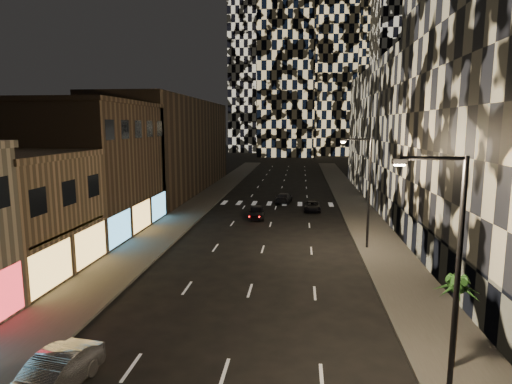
% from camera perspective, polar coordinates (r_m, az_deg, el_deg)
% --- Properties ---
extents(sidewalk_left, '(4.00, 120.00, 0.15)m').
position_cam_1_polar(sidewalk_left, '(57.52, -7.19, -1.28)').
color(sidewalk_left, '#47443F').
rests_on(sidewalk_left, ground).
extents(sidewalk_right, '(4.00, 120.00, 0.15)m').
position_cam_1_polar(sidewalk_right, '(56.46, 13.00, -1.63)').
color(sidewalk_right, '#47443F').
rests_on(sidewalk_right, ground).
extents(curb_left, '(0.20, 120.00, 0.15)m').
position_cam_1_polar(curb_left, '(57.08, -5.13, -1.32)').
color(curb_left, '#4C4C47').
rests_on(curb_left, ground).
extents(curb_right, '(0.20, 120.00, 0.15)m').
position_cam_1_polar(curb_right, '(56.24, 10.88, -1.60)').
color(curb_right, '#4C4C47').
rests_on(curb_right, ground).
extents(retail_tan, '(10.00, 10.00, 8.00)m').
position_cam_1_polar(retail_tan, '(33.47, -30.93, -3.00)').
color(retail_tan, '#83684E').
rests_on(retail_tan, ground).
extents(retail_brown, '(10.00, 15.00, 12.00)m').
position_cam_1_polar(retail_brown, '(43.69, -21.34, 2.82)').
color(retail_brown, '#4D3B2B').
rests_on(retail_brown, ground).
extents(retail_filler_left, '(10.00, 40.00, 14.00)m').
position_cam_1_polar(retail_filler_left, '(68.19, -11.15, 6.07)').
color(retail_filler_left, '#4D3B2B').
rests_on(retail_filler_left, ground).
extents(midrise_base, '(0.60, 25.00, 3.00)m').
position_cam_1_polar(midrise_base, '(32.22, 22.69, -7.41)').
color(midrise_base, '#383838').
rests_on(midrise_base, ground).
extents(midrise_filler_right, '(16.00, 40.00, 18.00)m').
position_cam_1_polar(midrise_filler_right, '(64.40, 21.46, 7.25)').
color(midrise_filler_right, '#232326').
rests_on(midrise_filler_right, ground).
extents(tower_center_low, '(18.00, 18.00, 95.00)m').
position_cam_1_polar(tower_center_low, '(149.92, 4.23, 23.29)').
color(tower_center_low, black).
rests_on(tower_center_low, ground).
extents(streetlight_near, '(2.55, 0.25, 9.00)m').
position_cam_1_polar(streetlight_near, '(16.73, 24.60, -8.64)').
color(streetlight_near, black).
rests_on(streetlight_near, sidewalk_right).
extents(streetlight_far, '(2.55, 0.25, 9.00)m').
position_cam_1_polar(streetlight_far, '(35.84, 14.50, 0.90)').
color(streetlight_far, black).
rests_on(streetlight_far, sidewalk_right).
extents(car_silver_parked, '(2.17, 4.79, 1.52)m').
position_cam_1_polar(car_silver_parked, '(19.23, -25.55, -21.29)').
color(car_silver_parked, gray).
rests_on(car_silver_parked, ground).
extents(car_dark_midlane, '(1.96, 4.30, 1.43)m').
position_cam_1_polar(car_dark_midlane, '(47.04, 0.05, -2.69)').
color(car_dark_midlane, black).
rests_on(car_dark_midlane, ground).
extents(car_dark_oncoming, '(2.40, 4.75, 1.32)m').
position_cam_1_polar(car_dark_oncoming, '(56.56, 3.76, -0.79)').
color(car_dark_oncoming, black).
rests_on(car_dark_oncoming, ground).
extents(car_dark_rightlane, '(1.95, 4.17, 1.15)m').
position_cam_1_polar(car_dark_rightlane, '(51.37, 7.51, -1.94)').
color(car_dark_rightlane, black).
rests_on(car_dark_rightlane, ground).
extents(palm_tree, '(2.00, 2.04, 3.99)m').
position_cam_1_polar(palm_tree, '(19.68, 25.21, -11.96)').
color(palm_tree, '#47331E').
rests_on(palm_tree, sidewalk_right).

